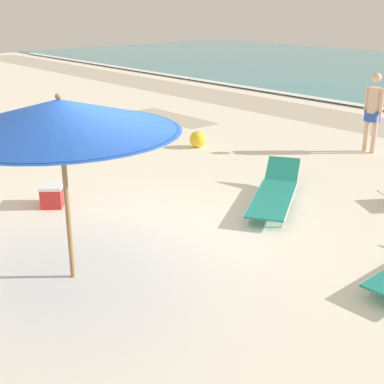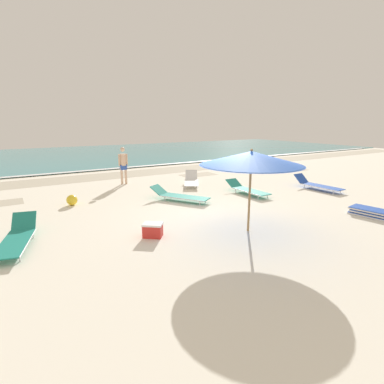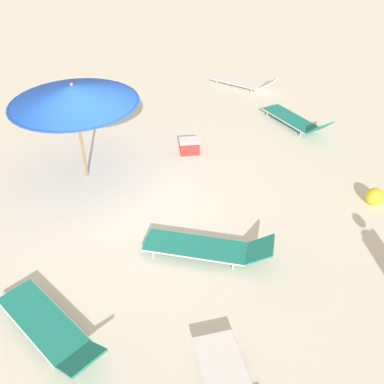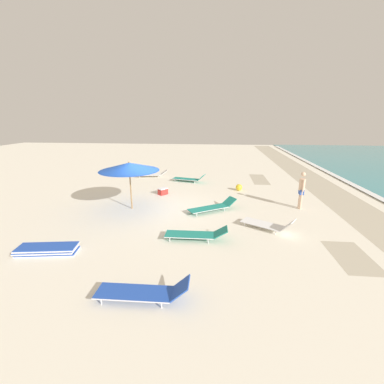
{
  "view_description": "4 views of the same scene",
  "coord_description": "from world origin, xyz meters",
  "px_view_note": "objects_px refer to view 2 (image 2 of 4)",
  "views": [
    {
      "loc": [
        5.47,
        -3.9,
        3.21
      ],
      "look_at": [
        0.09,
        0.75,
        0.66
      ],
      "focal_mm": 50.0,
      "sensor_mm": 36.0,
      "label": 1
    },
    {
      "loc": [
        -5.3,
        -7.02,
        2.96
      ],
      "look_at": [
        -0.34,
        1.11,
        0.69
      ],
      "focal_mm": 28.0,
      "sensor_mm": 36.0,
      "label": 2
    },
    {
      "loc": [
        4.28,
        6.4,
        5.6
      ],
      "look_at": [
        -0.33,
        1.87,
        0.87
      ],
      "focal_mm": 40.0,
      "sensor_mm": 36.0,
      "label": 3
    },
    {
      "loc": [
        11.2,
        2.79,
        4.18
      ],
      "look_at": [
        -0.52,
        1.63,
        0.73
      ],
      "focal_mm": 24.0,
      "sensor_mm": 36.0,
      "label": 4
    }
  ],
  "objects_px": {
    "beachgoer_wading_adult": "(123,163)",
    "beach_ball": "(72,200)",
    "sun_lounger_mid_beach_pair_a": "(247,189)",
    "lounger_stack": "(382,215)",
    "cooler_box": "(153,230)",
    "beach_umbrella": "(251,158)",
    "sun_lounger_under_umbrella": "(191,181)",
    "sun_lounger_near_water_right": "(180,195)",
    "sun_lounger_beside_umbrella": "(17,238)",
    "sun_lounger_mid_beach_solo": "(317,185)"
  },
  "relations": [
    {
      "from": "sun_lounger_under_umbrella",
      "to": "beachgoer_wading_adult",
      "type": "distance_m",
      "value": 3.34
    },
    {
      "from": "sun_lounger_near_water_right",
      "to": "beachgoer_wading_adult",
      "type": "height_order",
      "value": "beachgoer_wading_adult"
    },
    {
      "from": "beach_umbrella",
      "to": "sun_lounger_beside_umbrella",
      "type": "xyz_separation_m",
      "value": [
        -5.47,
        2.12,
        -1.79
      ]
    },
    {
      "from": "sun_lounger_beside_umbrella",
      "to": "sun_lounger_mid_beach_pair_a",
      "type": "distance_m",
      "value": 8.44
    },
    {
      "from": "sun_lounger_under_umbrella",
      "to": "sun_lounger_near_water_right",
      "type": "height_order",
      "value": "sun_lounger_under_umbrella"
    },
    {
      "from": "sun_lounger_near_water_right",
      "to": "beach_ball",
      "type": "bearing_deg",
      "value": 125.35
    },
    {
      "from": "lounger_stack",
      "to": "beachgoer_wading_adult",
      "type": "height_order",
      "value": "beachgoer_wading_adult"
    },
    {
      "from": "sun_lounger_under_umbrella",
      "to": "beachgoer_wading_adult",
      "type": "relative_size",
      "value": 1.13
    },
    {
      "from": "lounger_stack",
      "to": "beachgoer_wading_adult",
      "type": "bearing_deg",
      "value": 110.15
    },
    {
      "from": "sun_lounger_beside_umbrella",
      "to": "beachgoer_wading_adult",
      "type": "height_order",
      "value": "beachgoer_wading_adult"
    },
    {
      "from": "sun_lounger_mid_beach_solo",
      "to": "beach_umbrella",
      "type": "bearing_deg",
      "value": -160.42
    },
    {
      "from": "beach_umbrella",
      "to": "cooler_box",
      "type": "bearing_deg",
      "value": 157.85
    },
    {
      "from": "sun_lounger_mid_beach_solo",
      "to": "sun_lounger_beside_umbrella",
      "type": "bearing_deg",
      "value": 179.78
    },
    {
      "from": "beach_umbrella",
      "to": "cooler_box",
      "type": "distance_m",
      "value": 3.18
    },
    {
      "from": "beach_umbrella",
      "to": "sun_lounger_under_umbrella",
      "type": "xyz_separation_m",
      "value": [
        1.79,
        5.96,
        -1.79
      ]
    },
    {
      "from": "sun_lounger_beside_umbrella",
      "to": "beachgoer_wading_adult",
      "type": "distance_m",
      "value": 7.47
    },
    {
      "from": "sun_lounger_near_water_right",
      "to": "cooler_box",
      "type": "xyz_separation_m",
      "value": [
        -2.37,
        -2.83,
        -0.02
      ]
    },
    {
      "from": "sun_lounger_under_umbrella",
      "to": "beachgoer_wading_adult",
      "type": "xyz_separation_m",
      "value": [
        -2.6,
        1.95,
        0.78
      ]
    },
    {
      "from": "sun_lounger_mid_beach_pair_a",
      "to": "cooler_box",
      "type": "distance_m",
      "value": 5.78
    },
    {
      "from": "sun_lounger_mid_beach_pair_a",
      "to": "beach_ball",
      "type": "height_order",
      "value": "sun_lounger_mid_beach_pair_a"
    },
    {
      "from": "sun_lounger_mid_beach_solo",
      "to": "beach_ball",
      "type": "height_order",
      "value": "sun_lounger_mid_beach_solo"
    },
    {
      "from": "sun_lounger_mid_beach_pair_a",
      "to": "beachgoer_wading_adult",
      "type": "height_order",
      "value": "beachgoer_wading_adult"
    },
    {
      "from": "sun_lounger_mid_beach_pair_a",
      "to": "sun_lounger_under_umbrella",
      "type": "bearing_deg",
      "value": 111.23
    },
    {
      "from": "sun_lounger_under_umbrella",
      "to": "beach_umbrella",
      "type": "bearing_deg",
      "value": -75.22
    },
    {
      "from": "beach_umbrella",
      "to": "sun_lounger_mid_beach_pair_a",
      "type": "bearing_deg",
      "value": 48.8
    },
    {
      "from": "cooler_box",
      "to": "lounger_stack",
      "type": "bearing_deg",
      "value": 19.52
    },
    {
      "from": "sun_lounger_mid_beach_pair_a",
      "to": "beach_umbrella",
      "type": "bearing_deg",
      "value": -132.23
    },
    {
      "from": "beach_umbrella",
      "to": "beachgoer_wading_adult",
      "type": "relative_size",
      "value": 1.55
    },
    {
      "from": "beachgoer_wading_adult",
      "to": "sun_lounger_mid_beach_solo",
      "type": "bearing_deg",
      "value": 141.59
    },
    {
      "from": "sun_lounger_near_water_right",
      "to": "beach_ball",
      "type": "relative_size",
      "value": 5.99
    },
    {
      "from": "sun_lounger_near_water_right",
      "to": "cooler_box",
      "type": "height_order",
      "value": "sun_lounger_near_water_right"
    },
    {
      "from": "sun_lounger_mid_beach_pair_a",
      "to": "lounger_stack",
      "type": "bearing_deg",
      "value": -74.02
    },
    {
      "from": "beachgoer_wading_adult",
      "to": "cooler_box",
      "type": "relative_size",
      "value": 2.89
    },
    {
      "from": "sun_lounger_beside_umbrella",
      "to": "beachgoer_wading_adult",
      "type": "relative_size",
      "value": 1.29
    },
    {
      "from": "lounger_stack",
      "to": "cooler_box",
      "type": "relative_size",
      "value": 3.2
    },
    {
      "from": "sun_lounger_mid_beach_pair_a",
      "to": "cooler_box",
      "type": "bearing_deg",
      "value": -157.47
    },
    {
      "from": "sun_lounger_beside_umbrella",
      "to": "beach_ball",
      "type": "bearing_deg",
      "value": 74.37
    },
    {
      "from": "sun_lounger_mid_beach_pair_a",
      "to": "sun_lounger_beside_umbrella",
      "type": "bearing_deg",
      "value": -173.07
    },
    {
      "from": "lounger_stack",
      "to": "sun_lounger_under_umbrella",
      "type": "distance_m",
      "value": 7.74
    },
    {
      "from": "beach_umbrella",
      "to": "beachgoer_wading_adult",
      "type": "bearing_deg",
      "value": 95.86
    },
    {
      "from": "sun_lounger_beside_umbrella",
      "to": "beach_ball",
      "type": "distance_m",
      "value": 3.64
    },
    {
      "from": "sun_lounger_beside_umbrella",
      "to": "sun_lounger_near_water_right",
      "type": "bearing_deg",
      "value": 31.6
    },
    {
      "from": "lounger_stack",
      "to": "beach_ball",
      "type": "height_order",
      "value": "beach_ball"
    },
    {
      "from": "sun_lounger_under_umbrella",
      "to": "sun_lounger_mid_beach_solo",
      "type": "bearing_deg",
      "value": -8.7
    },
    {
      "from": "sun_lounger_under_umbrella",
      "to": "sun_lounger_mid_beach_solo",
      "type": "xyz_separation_m",
      "value": [
        4.32,
        -3.65,
        -0.01
      ]
    },
    {
      "from": "beach_ball",
      "to": "sun_lounger_mid_beach_solo",
      "type": "bearing_deg",
      "value": -16.9
    },
    {
      "from": "sun_lounger_beside_umbrella",
      "to": "sun_lounger_mid_beach_pair_a",
      "type": "xyz_separation_m",
      "value": [
        8.35,
        1.17,
        -0.01
      ]
    },
    {
      "from": "beachgoer_wading_adult",
      "to": "beach_ball",
      "type": "height_order",
      "value": "beachgoer_wading_adult"
    },
    {
      "from": "lounger_stack",
      "to": "beachgoer_wading_adult",
      "type": "xyz_separation_m",
      "value": [
        -5.11,
        9.26,
        0.88
      ]
    },
    {
      "from": "beach_umbrella",
      "to": "beach_ball",
      "type": "height_order",
      "value": "beach_umbrella"
    }
  ]
}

